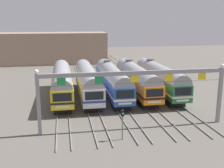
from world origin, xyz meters
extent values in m
plane|color=#5B564F|center=(0.00, 0.00, 0.00)|extent=(160.00, 160.00, 0.00)
cube|color=gray|center=(-8.49, 17.00, 0.07)|extent=(0.07, 70.00, 0.15)
cube|color=gray|center=(-7.06, 17.00, 0.07)|extent=(0.07, 70.00, 0.15)
cube|color=gray|center=(-4.60, 17.00, 0.07)|extent=(0.07, 70.00, 0.15)
cube|color=gray|center=(-3.17, 17.00, 0.07)|extent=(0.07, 70.00, 0.15)
cube|color=gray|center=(-0.72, 17.00, 0.07)|extent=(0.07, 70.00, 0.15)
cube|color=gray|center=(0.72, 17.00, 0.07)|extent=(0.07, 70.00, 0.15)
cube|color=gray|center=(3.17, 17.00, 0.07)|extent=(0.07, 70.00, 0.15)
cube|color=gray|center=(4.60, 17.00, 0.07)|extent=(0.07, 70.00, 0.15)
cube|color=gray|center=(7.06, 17.00, 0.07)|extent=(0.07, 70.00, 0.15)
cube|color=gray|center=(8.49, 17.00, 0.07)|extent=(0.07, 70.00, 0.15)
cube|color=gold|center=(-7.77, 0.00, 2.23)|extent=(2.85, 18.00, 2.35)
cube|color=black|center=(-7.77, 0.00, 1.87)|extent=(2.88, 18.02, 0.28)
cylinder|color=gray|center=(-7.77, 0.00, 3.40)|extent=(2.74, 17.64, 2.74)
cube|color=black|center=(-7.77, -9.02, 2.70)|extent=(2.28, 0.06, 1.03)
cube|color=silver|center=(-7.77, -9.02, 1.47)|extent=(1.71, 0.05, 0.24)
cube|color=black|center=(-7.77, -6.30, 0.53)|extent=(2.28, 2.60, 1.05)
cube|color=black|center=(-7.77, 6.30, 0.53)|extent=(2.28, 2.60, 1.05)
cube|color=silver|center=(-3.89, 0.00, 2.23)|extent=(2.85, 18.00, 2.35)
cube|color=navy|center=(-3.89, 0.00, 1.87)|extent=(2.88, 18.02, 0.28)
cylinder|color=gray|center=(-3.89, 0.00, 3.40)|extent=(2.74, 17.64, 2.74)
cube|color=black|center=(-3.89, -9.02, 2.70)|extent=(2.28, 0.06, 1.03)
cube|color=silver|center=(-3.89, -9.02, 1.47)|extent=(1.71, 0.05, 0.24)
cube|color=black|center=(-3.89, -6.30, 0.53)|extent=(2.28, 2.60, 1.05)
cube|color=black|center=(-3.89, 6.30, 0.53)|extent=(2.28, 2.60, 1.05)
cube|color=#284C9E|center=(0.00, 0.00, 2.23)|extent=(2.85, 18.00, 2.35)
cube|color=white|center=(0.00, 0.00, 1.87)|extent=(2.88, 18.02, 0.28)
cylinder|color=gray|center=(0.00, 0.00, 3.40)|extent=(2.74, 17.64, 2.74)
cube|color=black|center=(0.00, -9.02, 2.70)|extent=(2.28, 0.06, 1.03)
cube|color=silver|center=(0.00, -9.02, 1.47)|extent=(1.71, 0.05, 0.24)
cube|color=black|center=(0.00, -6.30, 0.53)|extent=(2.28, 2.60, 1.05)
cube|color=black|center=(0.00, 6.30, 0.53)|extent=(2.28, 2.60, 1.05)
cube|color=#4C4C51|center=(0.00, 5.04, 4.95)|extent=(1.10, 1.10, 0.20)
cube|color=orange|center=(3.89, 0.00, 2.23)|extent=(2.85, 18.00, 2.35)
cube|color=black|center=(3.89, 0.00, 1.87)|extent=(2.88, 18.02, 0.28)
cylinder|color=gray|center=(3.89, 0.00, 3.40)|extent=(2.74, 17.64, 2.74)
cube|color=black|center=(3.89, -9.02, 2.70)|extent=(2.28, 0.06, 1.03)
cube|color=silver|center=(3.89, -9.02, 1.47)|extent=(1.71, 0.05, 0.24)
cube|color=black|center=(3.89, -6.30, 0.53)|extent=(2.28, 2.60, 1.05)
cube|color=black|center=(3.89, 6.30, 0.53)|extent=(2.28, 2.60, 1.05)
cube|color=#4C4C51|center=(3.89, 5.04, 4.95)|extent=(1.10, 1.10, 0.20)
cube|color=#236B42|center=(7.77, 0.00, 2.23)|extent=(2.85, 18.00, 2.35)
cube|color=silver|center=(7.77, 0.00, 1.87)|extent=(2.88, 18.02, 0.28)
cylinder|color=gray|center=(7.77, 0.00, 3.40)|extent=(2.74, 17.64, 2.74)
cube|color=black|center=(7.77, -9.02, 2.70)|extent=(2.28, 0.06, 1.03)
cube|color=silver|center=(7.77, -9.02, 1.47)|extent=(1.71, 0.05, 0.24)
cube|color=black|center=(7.77, -6.30, 0.53)|extent=(2.28, 2.60, 1.05)
cube|color=black|center=(7.77, 6.30, 0.53)|extent=(2.28, 2.60, 1.05)
cube|color=#4C4C51|center=(7.77, 5.04, 4.95)|extent=(1.10, 1.10, 0.20)
cube|color=gray|center=(-10.17, -13.50, 3.25)|extent=(0.36, 0.36, 6.50)
cube|color=gray|center=(10.17, -13.50, 3.25)|extent=(0.36, 0.36, 6.50)
cube|color=gray|center=(0.00, -13.50, 6.25)|extent=(20.35, 0.32, 0.44)
cube|color=#198C3F|center=(-7.77, -13.50, 5.63)|extent=(0.90, 0.08, 0.80)
cube|color=#198C3F|center=(-3.89, -13.50, 5.63)|extent=(0.90, 0.08, 0.80)
cube|color=yellow|center=(0.00, -13.50, 5.63)|extent=(0.90, 0.08, 0.80)
cube|color=yellow|center=(3.89, -13.50, 5.63)|extent=(0.90, 0.08, 0.80)
cube|color=yellow|center=(7.77, -13.50, 5.63)|extent=(0.90, 0.08, 0.80)
sphere|color=white|center=(-10.17, -13.50, 6.75)|extent=(0.44, 0.44, 0.44)
sphere|color=white|center=(10.17, -13.50, 6.75)|extent=(0.44, 0.44, 0.44)
cylinder|color=#3F382D|center=(0.00, -13.50, 5.15)|extent=(20.35, 0.03, 0.03)
cylinder|color=#59595E|center=(-1.94, -16.29, 1.58)|extent=(0.12, 0.12, 3.15)
cube|color=black|center=(-1.94, -16.29, 2.80)|extent=(0.28, 0.24, 0.60)
sphere|color=green|center=(-1.94, -16.43, 2.80)|extent=(0.18, 0.18, 0.18)
cube|color=gray|center=(-10.10, 37.28, 4.21)|extent=(29.42, 10.00, 8.41)
camera|label=1|loc=(-7.56, -41.41, 11.74)|focal=44.07mm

